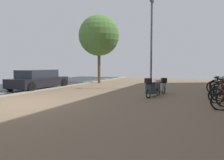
{
  "coord_description": "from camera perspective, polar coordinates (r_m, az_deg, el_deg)",
  "views": [
    {
      "loc": [
        7.2,
        -6.6,
        1.67
      ],
      "look_at": [
        3.78,
        1.36,
        1.05
      ],
      "focal_mm": 34.81,
      "sensor_mm": 36.0,
      "label": 1
    }
  ],
  "objects": [
    {
      "name": "bicycle_rack_09",
      "position": [
        15.54,
        26.48,
        -1.24
      ],
      "size": [
        1.29,
        0.61,
        0.98
      ],
      "color": "black",
      "rests_on": "ground"
    },
    {
      "name": "bicycle_rack_05",
      "position": [
        12.54,
        27.23,
        -2.41
      ],
      "size": [
        1.34,
        0.57,
        1.01
      ],
      "color": "black",
      "rests_on": "ground"
    },
    {
      "name": "bicycle_rack_02",
      "position": [
        10.29,
        27.39,
        -3.8
      ],
      "size": [
        1.29,
        0.55,
        0.97
      ],
      "color": "black",
      "rests_on": "ground"
    },
    {
      "name": "bicycle_rack_07",
      "position": [
        14.03,
        26.31,
        -1.7
      ],
      "size": [
        1.4,
        0.47,
        1.03
      ],
      "color": "black",
      "rests_on": "ground"
    },
    {
      "name": "scooter_near",
      "position": [
        11.29,
        10.36,
        -2.17
      ],
      "size": [
        0.66,
        1.71,
        1.02
      ],
      "color": "black",
      "rests_on": "ground"
    },
    {
      "name": "street_tree",
      "position": [
        19.99,
        -3.45,
        11.56
      ],
      "size": [
        3.65,
        3.65,
        6.11
      ],
      "color": "brown",
      "rests_on": "ground"
    },
    {
      "name": "scooter_mid",
      "position": [
        13.02,
        12.93,
        -1.52
      ],
      "size": [
        1.0,
        1.67,
        0.94
      ],
      "color": "black",
      "rests_on": "ground"
    },
    {
      "name": "bicycle_rack_08",
      "position": [
        14.79,
        26.44,
        -1.56
      ],
      "size": [
        1.22,
        0.59,
        0.92
      ],
      "color": "black",
      "rests_on": "ground"
    },
    {
      "name": "bicycle_rack_10",
      "position": [
        16.29,
        26.45,
        -1.06
      ],
      "size": [
        1.22,
        0.61,
        0.95
      ],
      "color": "black",
      "rests_on": "ground"
    },
    {
      "name": "ground",
      "position": [
        8.93,
        -17.73,
        -7.04
      ],
      "size": [
        21.0,
        40.0,
        0.13
      ],
      "color": "black"
    },
    {
      "name": "parked_car_near",
      "position": [
        15.8,
        -18.75,
        0.1
      ],
      "size": [
        1.94,
        4.36,
        1.31
      ],
      "color": "black",
      "rests_on": "ground"
    },
    {
      "name": "lamp_post",
      "position": [
        15.7,
        10.31,
        10.38
      ],
      "size": [
        0.2,
        0.52,
        6.17
      ],
      "color": "slate",
      "rests_on": "ground"
    }
  ]
}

